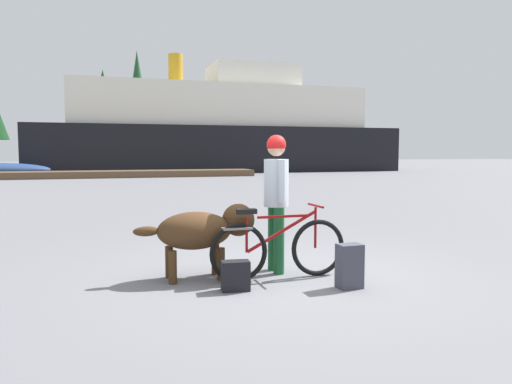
{
  "coord_description": "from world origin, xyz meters",
  "views": [
    {
      "loc": [
        -2.17,
        -5.77,
        1.58
      ],
      "look_at": [
        -0.07,
        0.81,
        1.01
      ],
      "focal_mm": 34.43,
      "sensor_mm": 36.0,
      "label": 1
    }
  ],
  "objects_px": {
    "dog": "(203,230)",
    "ferry_boat": "(220,131)",
    "handbag_pannier": "(235,276)",
    "person_cyclist": "(276,189)",
    "bicycle": "(278,248)",
    "backpack": "(350,266)"
  },
  "relations": [
    {
      "from": "bicycle",
      "to": "dog",
      "type": "bearing_deg",
      "value": 159.69
    },
    {
      "from": "person_cyclist",
      "to": "backpack",
      "type": "xyz_separation_m",
      "value": [
        0.55,
        -0.98,
        -0.84
      ]
    },
    {
      "from": "person_cyclist",
      "to": "handbag_pannier",
      "type": "bearing_deg",
      "value": -137.24
    },
    {
      "from": "bicycle",
      "to": "person_cyclist",
      "type": "distance_m",
      "value": 0.79
    },
    {
      "from": "bicycle",
      "to": "dog",
      "type": "xyz_separation_m",
      "value": [
        -0.87,
        0.32,
        0.22
      ]
    },
    {
      "from": "backpack",
      "to": "handbag_pannier",
      "type": "distance_m",
      "value": 1.33
    },
    {
      "from": "person_cyclist",
      "to": "ferry_boat",
      "type": "distance_m",
      "value": 33.49
    },
    {
      "from": "dog",
      "to": "ferry_boat",
      "type": "height_order",
      "value": "ferry_boat"
    },
    {
      "from": "person_cyclist",
      "to": "backpack",
      "type": "bearing_deg",
      "value": -60.57
    },
    {
      "from": "backpack",
      "to": "dog",
      "type": "bearing_deg",
      "value": 148.01
    },
    {
      "from": "bicycle",
      "to": "backpack",
      "type": "bearing_deg",
      "value": -44.09
    },
    {
      "from": "backpack",
      "to": "ferry_boat",
      "type": "bearing_deg",
      "value": 78.99
    },
    {
      "from": "bicycle",
      "to": "person_cyclist",
      "type": "xyz_separation_m",
      "value": [
        0.1,
        0.35,
        0.7
      ]
    },
    {
      "from": "bicycle",
      "to": "backpack",
      "type": "relative_size",
      "value": 3.44
    },
    {
      "from": "handbag_pannier",
      "to": "ferry_boat",
      "type": "xyz_separation_m",
      "value": [
        7.83,
        33.34,
        3.05
      ]
    },
    {
      "from": "handbag_pannier",
      "to": "backpack",
      "type": "bearing_deg",
      "value": -12.89
    },
    {
      "from": "bicycle",
      "to": "handbag_pannier",
      "type": "xyz_separation_m",
      "value": [
        -0.64,
        -0.33,
        -0.22
      ]
    },
    {
      "from": "handbag_pannier",
      "to": "ferry_boat",
      "type": "relative_size",
      "value": 0.01
    },
    {
      "from": "person_cyclist",
      "to": "handbag_pannier",
      "type": "height_order",
      "value": "person_cyclist"
    },
    {
      "from": "handbag_pannier",
      "to": "dog",
      "type": "bearing_deg",
      "value": 109.49
    },
    {
      "from": "bicycle",
      "to": "handbag_pannier",
      "type": "relative_size",
      "value": 5.17
    },
    {
      "from": "bicycle",
      "to": "person_cyclist",
      "type": "relative_size",
      "value": 0.99
    }
  ]
}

